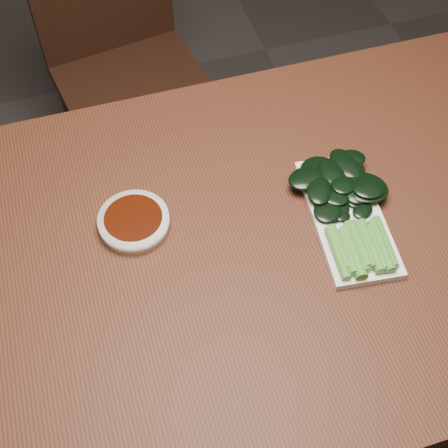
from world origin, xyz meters
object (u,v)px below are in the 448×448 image
serving_plate (347,217)px  gai_lan (346,205)px  table (240,264)px  chair_far (123,58)px  sauce_bowl (134,222)px

serving_plate → gai_lan: 0.02m
table → serving_plate: 0.21m
table → chair_far: chair_far is taller
serving_plate → gai_lan: size_ratio=1.02×
table → gai_lan: bearing=1.4°
chair_far → sauce_bowl: (-0.10, -0.77, 0.28)m
chair_far → sauce_bowl: bearing=-106.8°
sauce_bowl → serving_plate: size_ratio=0.44×
chair_far → gai_lan: size_ratio=3.25×
serving_plate → gai_lan: (0.00, 0.01, 0.02)m
chair_far → serving_plate: (0.25, -0.86, 0.27)m
serving_plate → sauce_bowl: bearing=165.1°
serving_plate → gai_lan: bearing=84.6°
table → sauce_bowl: 0.20m
table → serving_plate: (0.19, -0.01, 0.08)m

